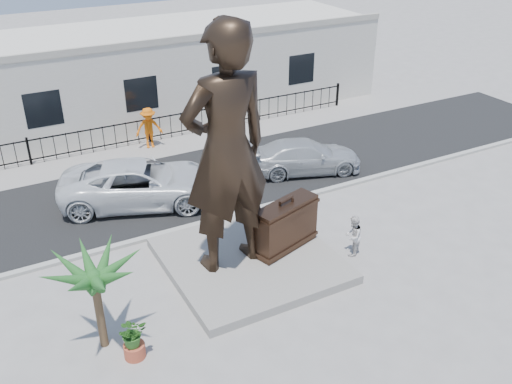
# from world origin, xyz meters

# --- Properties ---
(ground) EXTENTS (100.00, 100.00, 0.00)m
(ground) POSITION_xyz_m (0.00, 0.00, 0.00)
(ground) COLOR #9E9991
(ground) RESTS_ON ground
(street) EXTENTS (40.00, 7.00, 0.01)m
(street) POSITION_xyz_m (0.00, 8.00, 0.01)
(street) COLOR black
(street) RESTS_ON ground
(curb) EXTENTS (40.00, 0.25, 0.12)m
(curb) POSITION_xyz_m (0.00, 4.50, 0.06)
(curb) COLOR #A5A399
(curb) RESTS_ON ground
(far_sidewalk) EXTENTS (40.00, 2.50, 0.02)m
(far_sidewalk) POSITION_xyz_m (0.00, 12.00, 0.01)
(far_sidewalk) COLOR #9E9991
(far_sidewalk) RESTS_ON ground
(plinth) EXTENTS (5.20, 5.20, 0.30)m
(plinth) POSITION_xyz_m (-0.50, 1.50, 0.15)
(plinth) COLOR gray
(plinth) RESTS_ON ground
(fence) EXTENTS (22.00, 0.10, 1.20)m
(fence) POSITION_xyz_m (0.00, 12.80, 0.60)
(fence) COLOR black
(fence) RESTS_ON ground
(building) EXTENTS (28.00, 7.00, 4.40)m
(building) POSITION_xyz_m (0.00, 17.00, 2.20)
(building) COLOR silver
(building) RESTS_ON ground
(statue) EXTENTS (2.92, 2.04, 7.66)m
(statue) POSITION_xyz_m (-1.20, 1.59, 4.13)
(statue) COLOR black
(statue) RESTS_ON plinth
(suitcase) EXTENTS (2.46, 1.41, 1.65)m
(suitcase) POSITION_xyz_m (0.79, 1.44, 1.13)
(suitcase) COLOR #362216
(suitcase) RESTS_ON plinth
(tourist) EXTENTS (0.88, 0.86, 1.43)m
(tourist) POSITION_xyz_m (2.76, 0.39, 0.72)
(tourist) COLOR silver
(tourist) RESTS_ON ground
(car_white) EXTENTS (6.67, 4.79, 1.69)m
(car_white) POSITION_xyz_m (-2.26, 7.13, 0.85)
(car_white) COLOR silver
(car_white) RESTS_ON street
(car_silver) EXTENTS (5.18, 3.38, 1.39)m
(car_silver) POSITION_xyz_m (4.82, 6.51, 0.71)
(car_silver) COLOR #B0B3B5
(car_silver) RESTS_ON street
(worker) EXTENTS (1.34, 0.88, 1.94)m
(worker) POSITION_xyz_m (-0.21, 12.14, 0.99)
(worker) COLOR orange
(worker) RESTS_ON far_sidewalk
(palm_tree) EXTENTS (1.80, 1.80, 3.20)m
(palm_tree) POSITION_xyz_m (-5.67, 0.05, 0.00)
(palm_tree) COLOR #20551F
(palm_tree) RESTS_ON ground
(planter) EXTENTS (0.56, 0.56, 0.40)m
(planter) POSITION_xyz_m (-5.08, -0.76, 0.20)
(planter) COLOR #B74B30
(planter) RESTS_ON ground
(shrub) EXTENTS (0.75, 0.66, 0.82)m
(shrub) POSITION_xyz_m (-5.08, -0.76, 0.81)
(shrub) COLOR #2C601F
(shrub) RESTS_ON planter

